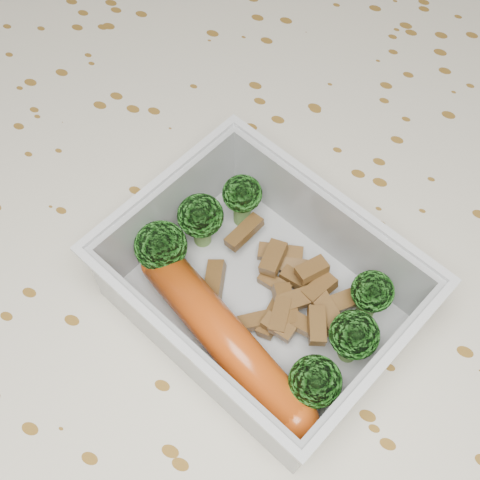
% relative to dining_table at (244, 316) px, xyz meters
% --- Properties ---
extents(dining_table, '(1.40, 0.90, 0.75)m').
position_rel_dining_table_xyz_m(dining_table, '(0.00, 0.00, 0.00)').
color(dining_table, brown).
rests_on(dining_table, ground).
extents(tablecloth, '(1.46, 0.96, 0.19)m').
position_rel_dining_table_xyz_m(tablecloth, '(0.00, 0.00, 0.05)').
color(tablecloth, beige).
rests_on(tablecloth, dining_table).
extents(lunch_container, '(0.19, 0.17, 0.06)m').
position_rel_dining_table_xyz_m(lunch_container, '(0.02, -0.03, 0.11)').
color(lunch_container, '#BABFC2').
rests_on(lunch_container, tablecloth).
extents(broccoli_florets, '(0.15, 0.11, 0.04)m').
position_rel_dining_table_xyz_m(broccoli_florets, '(0.02, -0.02, 0.12)').
color(broccoli_florets, '#608C3F').
rests_on(broccoli_florets, lunch_container).
extents(meat_pile, '(0.09, 0.07, 0.03)m').
position_rel_dining_table_xyz_m(meat_pile, '(0.04, -0.02, 0.10)').
color(meat_pile, brown).
rests_on(meat_pile, lunch_container).
extents(sausage, '(0.13, 0.08, 0.02)m').
position_rel_dining_table_xyz_m(sausage, '(0.02, -0.06, 0.11)').
color(sausage, '#BC4610').
rests_on(sausage, lunch_container).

